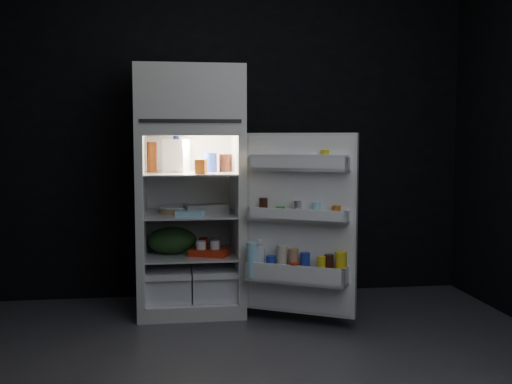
{
  "coord_description": "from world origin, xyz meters",
  "views": [
    {
      "loc": [
        -0.38,
        -3.12,
        1.28
      ],
      "look_at": [
        0.19,
        1.0,
        0.9
      ],
      "focal_mm": 42.0,
      "sensor_mm": 36.0,
      "label": 1
    }
  ],
  "objects": [
    {
      "name": "wall_front",
      "position": [
        0.0,
        -1.7,
        1.35
      ],
      "size": [
        4.0,
        0.0,
        2.7
      ],
      "primitive_type": "cube",
      "color": "black",
      "rests_on": "ground"
    },
    {
      "name": "mayo_jar",
      "position": [
        -0.11,
        1.29,
        1.1
      ],
      "size": [
        0.12,
        0.12,
        0.14
      ],
      "primitive_type": "cylinder",
      "rotation": [
        0.0,
        0.0,
        -0.23
      ],
      "color": "#1D32A1",
      "rests_on": "refrigerator"
    },
    {
      "name": "small_can_silver",
      "position": [
        -0.06,
        1.4,
        0.47
      ],
      "size": [
        0.08,
        0.08,
        0.09
      ],
      "primitive_type": "cylinder",
      "rotation": [
        0.0,
        0.0,
        0.35
      ],
      "color": "white",
      "rests_on": "refrigerator"
    },
    {
      "name": "pie",
      "position": [
        -0.34,
        1.31,
        0.75
      ],
      "size": [
        0.32,
        0.32,
        0.04
      ],
      "primitive_type": "cylinder",
      "rotation": [
        0.0,
        0.0,
        -0.13
      ],
      "color": "#A97C59",
      "rests_on": "refrigerator"
    },
    {
      "name": "floor",
      "position": [
        0.0,
        0.0,
        0.0
      ],
      "size": [
        4.0,
        3.4,
        0.0
      ],
      "primitive_type": "cube",
      "color": "#47474B",
      "rests_on": "ground"
    },
    {
      "name": "amber_bottle",
      "position": [
        -0.53,
        1.38,
        1.14
      ],
      "size": [
        0.09,
        0.09,
        0.22
      ],
      "primitive_type": "cylinder",
      "rotation": [
        0.0,
        0.0,
        -0.13
      ],
      "color": "#B7511D",
      "rests_on": "refrigerator"
    },
    {
      "name": "flat_package",
      "position": [
        -0.26,
        1.07,
        0.75
      ],
      "size": [
        0.21,
        0.16,
        0.04
      ],
      "primitive_type": "cube",
      "rotation": [
        0.0,
        0.0,
        -0.4
      ],
      "color": "#9DDCF2",
      "rests_on": "refrigerator"
    },
    {
      "name": "egg_carton",
      "position": [
        -0.15,
        1.19,
        0.76
      ],
      "size": [
        0.34,
        0.2,
        0.07
      ],
      "primitive_type": "cube",
      "rotation": [
        0.0,
        0.0,
        0.28
      ],
      "color": "gray",
      "rests_on": "refrigerator"
    },
    {
      "name": "produce_bag",
      "position": [
        -0.39,
        1.29,
        0.52
      ],
      "size": [
        0.37,
        0.31,
        0.2
      ],
      "primitive_type": "ellipsoid",
      "rotation": [
        0.0,
        0.0,
        0.03
      ],
      "color": "#193815",
      "rests_on": "refrigerator"
    },
    {
      "name": "milk_jug",
      "position": [
        -0.35,
        1.3,
        1.15
      ],
      "size": [
        0.2,
        0.2,
        0.24
      ],
      "primitive_type": "cube",
      "rotation": [
        0.0,
        0.0,
        -0.35
      ],
      "color": "white",
      "rests_on": "refrigerator"
    },
    {
      "name": "refrigerator",
      "position": [
        -0.26,
        1.32,
        0.96
      ],
      "size": [
        0.76,
        0.71,
        1.78
      ],
      "color": "silver",
      "rests_on": "ground"
    },
    {
      "name": "fridge_door",
      "position": [
        0.45,
        0.76,
        0.68
      ],
      "size": [
        0.72,
        0.52,
        1.22
      ],
      "color": "silver",
      "rests_on": "ground"
    },
    {
      "name": "jam_jar",
      "position": [
        0.01,
        1.32,
        1.09
      ],
      "size": [
        0.12,
        0.12,
        0.13
      ],
      "primitive_type": "cylinder",
      "rotation": [
        0.0,
        0.0,
        0.38
      ],
      "color": "black",
      "rests_on": "refrigerator"
    },
    {
      "name": "wall_back",
      "position": [
        0.0,
        1.7,
        1.35
      ],
      "size": [
        4.0,
        0.0,
        2.7
      ],
      "primitive_type": "cube",
      "color": "black",
      "rests_on": "ground"
    },
    {
      "name": "wrapped_pkg",
      "position": [
        -0.04,
        1.44,
        0.75
      ],
      "size": [
        0.15,
        0.14,
        0.05
      ],
      "primitive_type": "cube",
      "rotation": [
        0.0,
        0.0,
        0.36
      ],
      "color": "beige",
      "rests_on": "refrigerator"
    },
    {
      "name": "small_can_red",
      "position": [
        -0.16,
        1.4,
        0.47
      ],
      "size": [
        0.09,
        0.09,
        0.09
      ],
      "primitive_type": "cylinder",
      "rotation": [
        0.0,
        0.0,
        0.38
      ],
      "color": "red",
      "rests_on": "refrigerator"
    },
    {
      "name": "yogurt_tray",
      "position": [
        -0.13,
        1.16,
        0.45
      ],
      "size": [
        0.31,
        0.24,
        0.05
      ],
      "primitive_type": "cube",
      "rotation": [
        0.0,
        0.0,
        -0.41
      ],
      "color": "red",
      "rests_on": "refrigerator"
    },
    {
      "name": "small_carton",
      "position": [
        -0.19,
        1.06,
        1.08
      ],
      "size": [
        0.09,
        0.08,
        0.1
      ],
      "primitive_type": "cube",
      "rotation": [
        0.0,
        0.0,
        -0.39
      ],
      "color": "#BE5B16",
      "rests_on": "refrigerator"
    }
  ]
}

